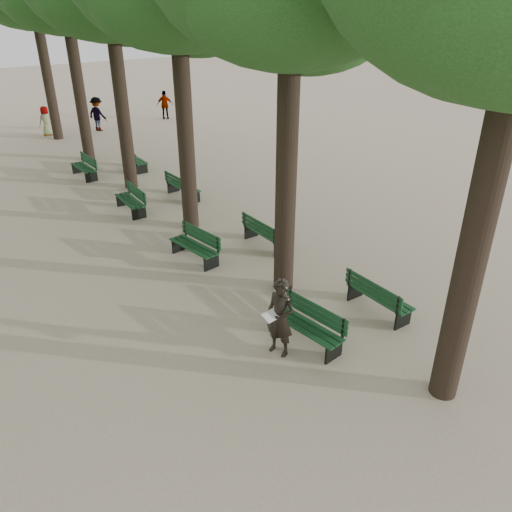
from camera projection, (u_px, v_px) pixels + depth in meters
ground at (317, 367)px, 10.47m from camera, size 120.00×120.00×0.00m
bench_left_0 at (307, 333)px, 11.09m from camera, size 0.76×1.85×0.92m
bench_left_1 at (195, 252)px, 14.69m from camera, size 0.80×1.86×0.92m
bench_left_2 at (131, 205)px, 18.03m from camera, size 0.66×1.83×0.92m
bench_left_3 at (84, 171)px, 21.60m from camera, size 0.63×1.82×0.92m
bench_right_0 at (378, 302)px, 12.22m from camera, size 0.62×1.81×0.92m
bench_right_1 at (266, 238)px, 15.53m from camera, size 0.59×1.81×0.92m
bench_right_2 at (183, 191)px, 19.36m from camera, size 0.63×1.82×0.92m
bench_right_3 at (135, 163)px, 22.64m from camera, size 0.61×1.81×0.92m
man_with_map at (280, 318)px, 10.51m from camera, size 0.72×0.80×1.80m
pedestrian_d at (46, 121)px, 28.10m from camera, size 0.85×0.49×1.62m
pedestrian_c at (165, 105)px, 31.98m from camera, size 1.07×0.85×1.77m
pedestrian_b at (97, 114)px, 29.07m from camera, size 0.89×1.28×1.92m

